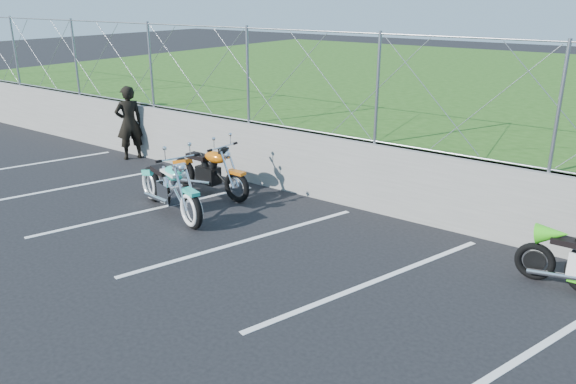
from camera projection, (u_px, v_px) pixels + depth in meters
The scene contains 8 objects.
ground at pixel (205, 262), 8.62m from camera, with size 90.00×90.00×0.00m, color black.
retaining_wall at pixel (328, 168), 11.07m from camera, with size 30.00×0.22×1.30m, color slate.
grass_field at pixel (488, 97), 18.69m from camera, with size 30.00×20.00×1.30m, color #244D14.
chain_link_fence at pixel (330, 84), 10.52m from camera, with size 28.00×0.03×2.00m.
parking_lines at pixel (306, 259), 8.71m from camera, with size 18.29×4.31×0.01m.
cruiser_turquoise at pixel (171, 190), 10.34m from camera, with size 2.35×0.94×1.21m.
naked_orange at pixel (210, 173), 11.40m from camera, with size 2.19×0.74×1.09m.
person_standing at pixel (129, 123), 13.78m from camera, with size 0.66×0.43×1.82m, color black.
Camera 1 is at (5.61, -5.53, 3.89)m, focal length 35.00 mm.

